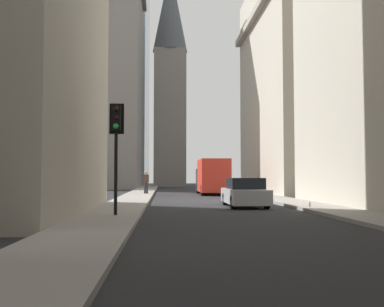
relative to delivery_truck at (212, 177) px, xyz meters
name	(u,v)px	position (x,y,z in m)	size (l,w,h in m)	color
ground_plane	(206,201)	(-9.06, 1.40, -1.46)	(135.00, 135.00, 0.00)	#262628
sidewalk_right	(132,200)	(-9.06, 5.90, -1.39)	(90.00, 2.20, 0.14)	gray
sidewalk_left	(278,199)	(-9.06, -3.10, -1.39)	(90.00, 2.20, 0.14)	gray
building_left_midfar	(312,83)	(1.94, -9.19, 8.31)	(16.95, 10.50, 19.52)	beige
building_right_far	(100,77)	(19.25, 11.99, 12.53)	(12.54, 10.50, 27.95)	gray
glass_tower_distant	(109,7)	(42.17, 14.00, 30.44)	(20.90, 14.00, 63.80)	#8CA8B7
church_spire	(170,70)	(27.59, 3.15, 15.62)	(5.03, 5.03, 32.65)	gray
delivery_truck	(212,177)	(0.00, 0.00, 0.00)	(6.46, 2.25, 2.84)	red
sedan_silver	(245,193)	(-14.64, 0.00, -0.80)	(4.30, 1.78, 1.42)	#B7BABF
traffic_light_foreground	(116,132)	(-20.41, 5.66, 1.60)	(0.43, 0.52, 3.97)	black
pedestrian	(146,181)	(-1.34, 5.37, -0.36)	(0.26, 0.44, 1.76)	#33333D
discarded_bottle	(310,204)	(-16.85, -2.51, -1.21)	(0.07, 0.07, 0.27)	#999EA3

